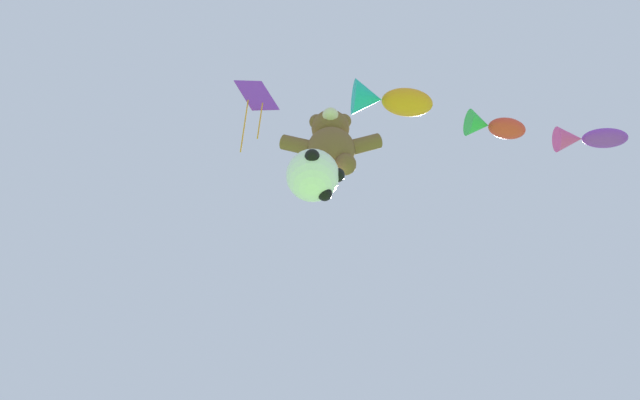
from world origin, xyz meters
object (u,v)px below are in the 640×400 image
teddy_bear_kite (331,143)px  diamond_kite (256,99)px  soccer_ball_kite (313,176)px  fish_kite_tangerine (387,100)px  fish_kite_crimson (493,126)px  fish_kite_violet (587,139)px

teddy_bear_kite → diamond_kite: 2.68m
teddy_bear_kite → diamond_kite: size_ratio=0.74×
soccer_ball_kite → fish_kite_tangerine: 4.44m
diamond_kite → soccer_ball_kite: bearing=-5.5°
soccer_ball_kite → fish_kite_crimson: size_ratio=0.71×
fish_kite_tangerine → fish_kite_crimson: (2.78, 0.80, 0.03)m
fish_kite_violet → diamond_kite: bearing=-169.7°
soccer_ball_kite → fish_kite_crimson: fish_kite_crimson is taller
fish_kite_violet → fish_kite_crimson: bearing=-168.4°
soccer_ball_kite → fish_kite_violet: 8.63m
teddy_bear_kite → soccer_ball_kite: teddy_bear_kite is taller
teddy_bear_kite → fish_kite_tangerine: 2.72m
fish_kite_tangerine → fish_kite_crimson: size_ratio=1.29×
fish_kite_crimson → diamond_kite: 6.16m
fish_kite_tangerine → fish_kite_violet: fish_kite_violet is taller
teddy_bear_kite → fish_kite_violet: 7.52m
fish_kite_violet → diamond_kite: 8.89m
soccer_ball_kite → diamond_kite: size_ratio=0.37×
fish_kite_violet → diamond_kite: size_ratio=0.61×
fish_kite_tangerine → fish_kite_violet: (5.45, 1.35, 0.28)m
soccer_ball_kite → fish_kite_tangerine: bearing=11.8°
soccer_ball_kite → fish_kite_violet: bearing=13.4°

